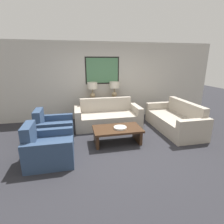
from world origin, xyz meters
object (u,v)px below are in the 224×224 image
(couch_by_back_wall, at_px, (108,117))
(couch_by_side, at_px, (175,121))
(armchair_near_camera, at_px, (48,149))
(console_table, at_px, (104,109))
(table_lamp_right, at_px, (114,87))
(table_lamp_left, at_px, (92,88))
(armchair_near_back_wall, at_px, (54,130))
(coffee_table, at_px, (117,132))
(decorative_bowl, at_px, (120,128))

(couch_by_back_wall, relative_size, couch_by_side, 1.00)
(armchair_near_camera, bearing_deg, console_table, 57.54)
(armchair_near_camera, bearing_deg, table_lamp_right, 51.69)
(table_lamp_left, relative_size, couch_by_back_wall, 0.28)
(couch_by_side, relative_size, armchair_near_back_wall, 2.21)
(couch_by_back_wall, height_order, armchair_near_back_wall, couch_by_back_wall)
(table_lamp_left, distance_m, couch_by_back_wall, 1.17)
(table_lamp_left, distance_m, armchair_near_back_wall, 2.05)
(console_table, xyz_separation_m, couch_by_back_wall, (0.00, -0.70, -0.09))
(table_lamp_left, relative_size, coffee_table, 0.47)
(couch_by_back_wall, height_order, decorative_bowl, couch_by_back_wall)
(console_table, bearing_deg, couch_by_side, -37.05)
(console_table, relative_size, table_lamp_left, 2.29)
(coffee_table, height_order, decorative_bowl, decorative_bowl)
(couch_by_side, relative_size, coffee_table, 1.69)
(decorative_bowl, distance_m, armchair_near_back_wall, 1.76)
(armchair_near_back_wall, distance_m, armchair_near_camera, 1.07)
(table_lamp_left, bearing_deg, decorative_bowl, -77.21)
(couch_by_back_wall, bearing_deg, armchair_near_back_wall, -155.61)
(couch_by_back_wall, xyz_separation_m, couch_by_side, (1.93, -0.75, 0.00))
(table_lamp_right, bearing_deg, console_table, 180.00)
(table_lamp_right, distance_m, coffee_table, 2.16)
(coffee_table, relative_size, armchair_near_back_wall, 1.30)
(couch_by_side, bearing_deg, coffee_table, -165.39)
(couch_by_side, bearing_deg, console_table, 142.95)
(table_lamp_right, height_order, couch_by_side, table_lamp_right)
(coffee_table, xyz_separation_m, decorative_bowl, (0.06, -0.04, 0.13))
(console_table, height_order, table_lamp_right, table_lamp_right)
(console_table, xyz_separation_m, coffee_table, (0.01, -1.96, -0.08))
(couch_by_back_wall, distance_m, armchair_near_back_wall, 1.74)
(table_lamp_right, distance_m, couch_by_side, 2.29)
(coffee_table, xyz_separation_m, armchair_near_back_wall, (-1.59, 0.53, -0.01))
(table_lamp_right, relative_size, coffee_table, 0.47)
(couch_by_back_wall, height_order, couch_by_side, same)
(couch_by_side, distance_m, armchair_near_back_wall, 3.51)
(table_lamp_left, height_order, table_lamp_right, same)
(coffee_table, distance_m, decorative_bowl, 0.15)
(table_lamp_right, xyz_separation_m, decorative_bowl, (-0.31, -2.00, -0.72))
(console_table, bearing_deg, decorative_bowl, -87.98)
(table_lamp_left, distance_m, coffee_table, 2.17)
(table_lamp_left, bearing_deg, table_lamp_right, 0.00)
(coffee_table, height_order, armchair_near_back_wall, armchair_near_back_wall)
(decorative_bowl, bearing_deg, table_lamp_left, 102.79)
(console_table, xyz_separation_m, armchair_near_camera, (-1.58, -2.49, -0.09))
(couch_by_side, height_order, armchair_near_back_wall, couch_by_side)
(console_table, xyz_separation_m, armchair_near_back_wall, (-1.58, -1.42, -0.09))
(armchair_near_back_wall, bearing_deg, table_lamp_right, 35.85)
(table_lamp_left, relative_size, couch_by_side, 0.28)
(table_lamp_left, bearing_deg, armchair_near_camera, -115.74)
(couch_by_back_wall, bearing_deg, table_lamp_right, 61.41)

